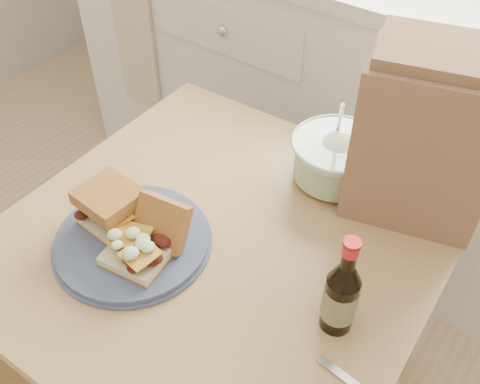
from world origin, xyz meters
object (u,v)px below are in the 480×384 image
Objects in this scene: coleslaw_bowl at (336,161)px; paper_bag at (424,142)px; beer_bottle at (341,295)px; dining_table at (221,268)px; plate at (133,241)px.

paper_bag is (0.17, 0.02, 0.12)m from coleslaw_bowl.
beer_bottle is 0.63× the size of paper_bag.
plate is at bearing -138.56° from dining_table.
dining_table is at bearing -146.19° from paper_bag.
beer_bottle is at bearing -9.45° from dining_table.
beer_bottle is (0.41, 0.08, 0.07)m from plate.
plate reaches higher than dining_table.
dining_table is 0.20m from plate.
coleslaw_bowl reaches higher than plate.
coleslaw_bowl is 0.60× the size of paper_bag.
paper_bag reaches higher than coleslaw_bowl.
beer_bottle is at bearing -59.77° from coleslaw_bowl.
coleslaw_bowl is 0.96× the size of beer_bottle.
plate is 0.60m from paper_bag.
plate is 0.42m from beer_bottle.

